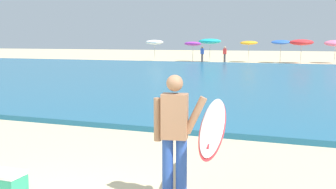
# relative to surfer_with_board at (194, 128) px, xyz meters

# --- Properties ---
(sea) EXTENTS (120.00, 28.00, 0.14)m
(sea) POSITION_rel_surfer_with_board_xyz_m (-1.27, 17.60, -0.96)
(sea) COLOR #1E6084
(sea) RESTS_ON ground
(surfer_with_board) EXTENTS (1.18, 2.72, 1.73)m
(surfer_with_board) POSITION_rel_surfer_with_board_xyz_m (0.00, 0.00, 0.00)
(surfer_with_board) COLOR #284CA3
(surfer_with_board) RESTS_ON ground
(beach_umbrella_0) EXTENTS (1.84, 1.84, 2.22)m
(beach_umbrella_0) POSITION_rel_surfer_with_board_xyz_m (-13.89, 33.23, 0.94)
(beach_umbrella_0) COLOR beige
(beach_umbrella_0) RESTS_ON ground
(beach_umbrella_1) EXTENTS (1.78, 1.80, 2.08)m
(beach_umbrella_1) POSITION_rel_surfer_with_board_xyz_m (-10.16, 34.52, 0.78)
(beach_umbrella_1) COLOR beige
(beach_umbrella_1) RESTS_ON ground
(beach_umbrella_2) EXTENTS (2.24, 2.24, 2.34)m
(beach_umbrella_2) POSITION_rel_surfer_with_board_xyz_m (-8.15, 33.69, 1.04)
(beach_umbrella_2) COLOR beige
(beach_umbrella_2) RESTS_ON ground
(beach_umbrella_3) EXTENTS (1.75, 1.77, 2.15)m
(beach_umbrella_3) POSITION_rel_surfer_with_board_xyz_m (-4.54, 35.21, 0.88)
(beach_umbrella_3) COLOR beige
(beach_umbrella_3) RESTS_ON ground
(beach_umbrella_4) EXTENTS (1.83, 1.86, 2.26)m
(beach_umbrella_4) POSITION_rel_surfer_with_board_xyz_m (-1.45, 34.93, 0.95)
(beach_umbrella_4) COLOR beige
(beach_umbrella_4) RESTS_ON ground
(beach_umbrella_5) EXTENTS (2.21, 2.23, 2.29)m
(beach_umbrella_5) POSITION_rel_surfer_with_board_xyz_m (0.44, 34.86, 0.94)
(beach_umbrella_5) COLOR beige
(beach_umbrella_5) RESTS_ON ground
(beach_umbrella_6) EXTENTS (2.02, 2.07, 2.28)m
(beach_umbrella_6) POSITION_rel_surfer_with_board_xyz_m (3.47, 36.04, 0.86)
(beach_umbrella_6) COLOR beige
(beach_umbrella_6) RESTS_ON ground
(beachgoer_near_row_left) EXTENTS (0.32, 0.20, 1.58)m
(beachgoer_near_row_left) POSITION_rel_surfer_with_board_xyz_m (-6.57, 33.32, -0.19)
(beachgoer_near_row_left) COLOR #383842
(beachgoer_near_row_left) RESTS_ON ground
(beachgoer_near_row_mid) EXTENTS (0.32, 0.20, 1.58)m
(beachgoer_near_row_mid) POSITION_rel_surfer_with_board_xyz_m (-8.63, 32.60, -0.19)
(beachgoer_near_row_mid) COLOR #383842
(beachgoer_near_row_mid) RESTS_ON ground
(cooler_box) EXTENTS (0.49, 0.35, 0.37)m
(cooler_box) POSITION_rel_surfer_with_board_xyz_m (-2.49, -0.71, -0.85)
(cooler_box) COLOR #2D9E75
(cooler_box) RESTS_ON ground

